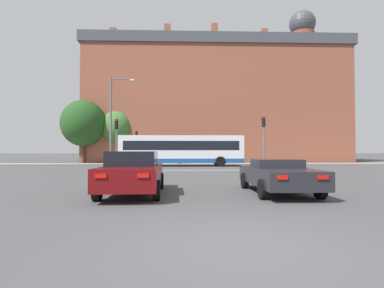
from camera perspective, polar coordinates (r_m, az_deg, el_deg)
ground_plane at (r=5.09m, az=9.26°, el=-18.71°), size 400.00×400.00×0.00m
stop_line_strip at (r=23.78m, az=0.38°, el=-5.02°), size 9.67×0.30×0.01m
far_pavement at (r=36.71m, az=-0.41°, el=-3.73°), size 70.74×2.50×0.01m
brick_civic_building at (r=46.24m, az=4.47°, el=7.77°), size 37.18×13.02×23.32m
car_saloon_left at (r=10.81m, az=-11.11°, el=-5.29°), size 2.11×4.70×1.51m
car_roadster_right at (r=11.36m, az=15.98°, el=-5.71°), size 2.06×4.57×1.22m
bus_crossing_lead at (r=30.39m, az=-2.02°, el=-1.12°), size 12.34×2.76×3.07m
traffic_light_near_right at (r=25.59m, az=13.49°, el=1.82°), size 0.26×0.31×4.36m
traffic_light_near_left at (r=25.60m, az=-14.22°, el=1.56°), size 0.26×0.31×4.17m
traffic_light_far_left at (r=36.41m, az=-10.54°, el=0.46°), size 0.26×0.31×3.94m
street_lamp_junction at (r=24.36m, az=-14.45°, el=5.61°), size 2.02×0.36×7.33m
pedestrian_waiting at (r=37.95m, az=7.09°, el=-2.07°), size 0.39×0.46×1.77m
pedestrian_walking_east at (r=36.02m, az=-2.40°, el=-2.09°), size 0.46×0.38×1.79m
tree_by_building at (r=41.06m, az=-14.18°, el=3.05°), size 4.28×4.28×6.91m
tree_kerbside at (r=41.00m, az=-19.96°, el=3.75°), size 5.69×5.69×8.11m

